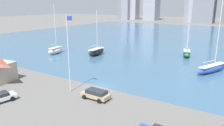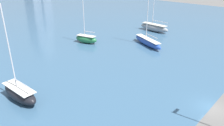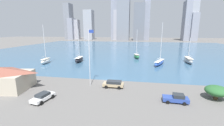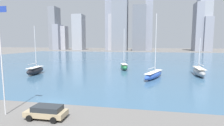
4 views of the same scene
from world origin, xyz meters
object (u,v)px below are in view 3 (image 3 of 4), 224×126
sailboat_gray (188,60)px  parked_sedan_white (43,97)px  sailboat_black (79,59)px  flag_pole (90,56)px  sailboat_white (46,61)px  parked_wagon_tan (114,84)px  sailboat_green (137,56)px  parked_pickup_blue (176,98)px  sailboat_blue (159,62)px

sailboat_gray → parked_sedan_white: (-38.35, -41.46, -0.34)m
sailboat_black → flag_pole: bearing=-65.4°
sailboat_white → parked_wagon_tan: 37.73m
sailboat_green → parked_pickup_blue: size_ratio=2.90×
flag_pole → sailboat_black: sailboat_black is taller
parked_pickup_blue → parked_wagon_tan: parked_pickup_blue is taller
sailboat_green → sailboat_blue: bearing=-70.0°
flag_pole → sailboat_white: (-25.66, 20.85, -6.08)m
sailboat_gray → parked_pickup_blue: sailboat_gray is taller
parked_wagon_tan → parked_sedan_white: bearing=126.9°
sailboat_black → parked_pickup_blue: bearing=-47.5°
sailboat_green → sailboat_black: size_ratio=0.99×
sailboat_blue → parked_sedan_white: size_ratio=3.28×
sailboat_gray → parked_pickup_blue: bearing=-106.2°
sailboat_black → parked_sedan_white: bearing=-81.6°
parked_sedan_white → sailboat_blue: bearing=64.2°
sailboat_blue → sailboat_black: sailboat_blue is taller
sailboat_blue → sailboat_gray: size_ratio=1.56×
flag_pole → parked_pickup_blue: (18.42, -5.64, -6.41)m
flag_pole → parked_wagon_tan: bearing=-0.9°
sailboat_blue → sailboat_black: (-32.90, -0.27, 0.14)m
sailboat_white → sailboat_gray: size_ratio=1.48×
flag_pole → parked_sedan_white: (-6.44, -9.24, -6.43)m
parked_pickup_blue → parked_wagon_tan: size_ratio=0.96×
sailboat_white → sailboat_black: 13.31m
parked_pickup_blue → parked_sedan_white: (-24.86, -3.60, -0.02)m
sailboat_blue → sailboat_gray: bearing=49.1°
parked_wagon_tan → parked_sedan_white: size_ratio=0.99×
sailboat_black → sailboat_blue: bearing=-2.2°
sailboat_black → sailboat_white: bearing=-160.4°
sailboat_black → parked_wagon_tan: sailboat_black is taller
parked_pickup_blue → sailboat_gray: bearing=163.7°
parked_wagon_tan → sailboat_white: bearing=56.3°
sailboat_gray → sailboat_green: bearing=166.3°
sailboat_gray → parked_sedan_white: 56.48m
parked_wagon_tan → sailboat_gray: bearing=-39.0°
flag_pole → sailboat_blue: bearing=53.3°
sailboat_blue → sailboat_black: 32.90m
sailboat_gray → parked_pickup_blue: 40.19m
sailboat_gray → sailboat_black: 45.70m
sailboat_gray → parked_wagon_tan: (-26.19, -32.32, -0.27)m
sailboat_green → sailboat_white: 40.43m
sailboat_green → parked_sedan_white: size_ratio=2.75×
sailboat_black → parked_wagon_tan: size_ratio=2.81×
sailboat_gray → parked_wagon_tan: size_ratio=2.12×
sailboat_green → sailboat_gray: (21.33, -6.56, 0.04)m
sailboat_green → sailboat_black: sailboat_black is taller
parked_wagon_tan → sailboat_green: bearing=-7.1°
sailboat_gray → sailboat_black: bearing=-168.6°
sailboat_green → sailboat_gray: sailboat_green is taller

